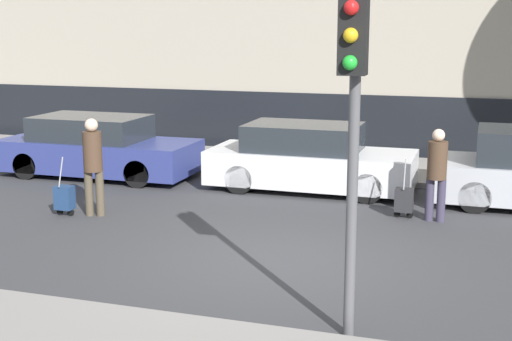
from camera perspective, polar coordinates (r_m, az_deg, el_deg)
The scene contains 9 objects.
ground_plane at distance 10.60m, azimuth 1.54°, elevation -7.20°, with size 80.00×80.00×0.00m, color #38383A.
sidewalk_far at distance 17.20m, azimuth 8.16°, elevation 0.21°, with size 28.00×3.00×0.12m.
parked_car_0 at distance 16.71m, azimuth -12.61°, elevation 1.77°, with size 4.50×1.80×1.38m.
parked_car_1 at distance 14.95m, azimuth 4.27°, elevation 0.90°, with size 4.25×1.75×1.39m.
pedestrian_left at distance 13.12m, azimuth -12.92°, elevation 0.77°, with size 0.34×0.34×1.78m.
trolley_left at distance 13.40m, azimuth -15.08°, elevation -2.12°, with size 0.34×0.29×1.09m.
pedestrian_right at distance 12.84m, azimuth 14.27°, elevation 0.08°, with size 0.35×0.34×1.65m.
trolley_right at distance 13.06m, azimuth 11.76°, elevation -2.33°, with size 0.34×0.29×1.08m.
traffic_light at distance 7.43m, azimuth 7.75°, elevation 5.57°, with size 0.28×0.47×3.71m.
Camera 1 is at (2.83, -9.64, 3.41)m, focal length 50.00 mm.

